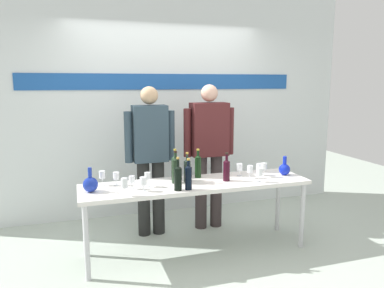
{
  "coord_description": "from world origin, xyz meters",
  "views": [
    {
      "loc": [
        -1.14,
        -3.42,
        1.75
      ],
      "look_at": [
        0.0,
        0.15,
        1.12
      ],
      "focal_mm": 34.38,
      "sensor_mm": 36.0,
      "label": 1
    }
  ],
  "objects_px": {
    "wine_bottle_3": "(175,167)",
    "wine_glass_left_2": "(102,175)",
    "wine_bottle_4": "(178,177)",
    "wine_bottle_5": "(227,169)",
    "wine_glass_left_1": "(132,180)",
    "wine_glass_right_0": "(250,169)",
    "wine_bottle_2": "(187,170)",
    "wine_glass_left_0": "(124,183)",
    "wine_glass_left_3": "(148,176)",
    "wine_glass_right_2": "(239,167)",
    "wine_bottle_1": "(198,165)",
    "wine_glass_right_3": "(259,167)",
    "wine_glass_right_4": "(260,172)",
    "presenter_right": "(209,147)",
    "wine_bottle_6": "(176,169)",
    "wine_bottle_0": "(188,176)",
    "display_table": "(196,188)",
    "decanter_blue_left": "(90,184)",
    "wine_glass_right_1": "(264,167)",
    "wine_glass_left_4": "(116,176)",
    "wine_glass_left_5": "(143,181)",
    "presenter_left": "(150,153)",
    "decanter_blue_right": "(284,169)"
  },
  "relations": [
    {
      "from": "wine_bottle_2",
      "to": "wine_glass_left_0",
      "type": "relative_size",
      "value": 1.89
    },
    {
      "from": "wine_glass_right_0",
      "to": "wine_bottle_1",
      "type": "bearing_deg",
      "value": 159.33
    },
    {
      "from": "decanter_blue_left",
      "to": "wine_glass_left_2",
      "type": "xyz_separation_m",
      "value": [
        0.12,
        0.19,
        0.03
      ]
    },
    {
      "from": "wine_glass_left_2",
      "to": "wine_glass_right_3",
      "type": "xyz_separation_m",
      "value": [
        1.66,
        -0.11,
        -0.01
      ]
    },
    {
      "from": "wine_bottle_5",
      "to": "decanter_blue_left",
      "type": "bearing_deg",
      "value": 178.93
    },
    {
      "from": "wine_glass_left_3",
      "to": "wine_glass_right_3",
      "type": "xyz_separation_m",
      "value": [
        1.24,
        0.07,
        -0.01
      ]
    },
    {
      "from": "wine_bottle_5",
      "to": "wine_glass_left_0",
      "type": "bearing_deg",
      "value": -169.96
    },
    {
      "from": "presenter_left",
      "to": "wine_glass_left_1",
      "type": "xyz_separation_m",
      "value": [
        -0.31,
        -0.62,
        -0.13
      ]
    },
    {
      "from": "wine_glass_left_3",
      "to": "wine_glass_left_5",
      "type": "height_order",
      "value": "wine_glass_left_3"
    },
    {
      "from": "wine_bottle_0",
      "to": "wine_glass_right_0",
      "type": "distance_m",
      "value": 0.77
    },
    {
      "from": "display_table",
      "to": "presenter_right",
      "type": "relative_size",
      "value": 1.35
    },
    {
      "from": "wine_bottle_1",
      "to": "wine_glass_left_2",
      "type": "xyz_separation_m",
      "value": [
        -0.99,
        -0.0,
        -0.03
      ]
    },
    {
      "from": "wine_glass_right_2",
      "to": "wine_glass_left_2",
      "type": "bearing_deg",
      "value": 177.13
    },
    {
      "from": "wine_bottle_3",
      "to": "wine_glass_left_2",
      "type": "bearing_deg",
      "value": 178.17
    },
    {
      "from": "decanter_blue_right",
      "to": "presenter_right",
      "type": "distance_m",
      "value": 0.91
    },
    {
      "from": "decanter_blue_right",
      "to": "wine_glass_left_1",
      "type": "height_order",
      "value": "decanter_blue_right"
    },
    {
      "from": "wine_glass_left_0",
      "to": "wine_glass_right_3",
      "type": "distance_m",
      "value": 1.52
    },
    {
      "from": "wine_bottle_4",
      "to": "wine_glass_right_4",
      "type": "bearing_deg",
      "value": 1.87
    },
    {
      "from": "wine_bottle_2",
      "to": "wine_glass_left_4",
      "type": "xyz_separation_m",
      "value": [
        -0.7,
        0.1,
        -0.04
      ]
    },
    {
      "from": "wine_bottle_5",
      "to": "wine_glass_left_4",
      "type": "height_order",
      "value": "wine_bottle_5"
    },
    {
      "from": "presenter_left",
      "to": "wine_bottle_6",
      "type": "bearing_deg",
      "value": -74.94
    },
    {
      "from": "wine_bottle_3",
      "to": "wine_glass_right_0",
      "type": "xyz_separation_m",
      "value": [
        0.77,
        -0.17,
        -0.04
      ]
    },
    {
      "from": "wine_bottle_1",
      "to": "wine_glass_right_3",
      "type": "xyz_separation_m",
      "value": [
        0.67,
        -0.11,
        -0.04
      ]
    },
    {
      "from": "wine_glass_right_1",
      "to": "wine_glass_right_2",
      "type": "relative_size",
      "value": 1.13
    },
    {
      "from": "decanter_blue_right",
      "to": "wine_glass_left_1",
      "type": "xyz_separation_m",
      "value": [
        -1.67,
        -0.02,
        0.02
      ]
    },
    {
      "from": "decanter_blue_right",
      "to": "presenter_left",
      "type": "bearing_deg",
      "value": 156.25
    },
    {
      "from": "wine_bottle_5",
      "to": "wine_glass_left_0",
      "type": "relative_size",
      "value": 1.82
    },
    {
      "from": "wine_glass_right_3",
      "to": "wine_glass_right_4",
      "type": "xyz_separation_m",
      "value": [
        -0.13,
        -0.25,
        0.01
      ]
    },
    {
      "from": "decanter_blue_left",
      "to": "wine_glass_right_3",
      "type": "distance_m",
      "value": 1.78
    },
    {
      "from": "wine_bottle_6",
      "to": "wine_glass_left_1",
      "type": "height_order",
      "value": "wine_bottle_6"
    },
    {
      "from": "display_table",
      "to": "decanter_blue_right",
      "type": "distance_m",
      "value": 1.02
    },
    {
      "from": "wine_glass_left_1",
      "to": "wine_glass_right_0",
      "type": "relative_size",
      "value": 0.94
    },
    {
      "from": "presenter_right",
      "to": "wine_glass_left_2",
      "type": "bearing_deg",
      "value": -162.02
    },
    {
      "from": "presenter_right",
      "to": "wine_glass_left_3",
      "type": "distance_m",
      "value": 1.05
    },
    {
      "from": "wine_glass_left_3",
      "to": "wine_glass_right_2",
      "type": "xyz_separation_m",
      "value": [
        1.03,
        0.11,
        -0.01
      ]
    },
    {
      "from": "wine_glass_left_3",
      "to": "wine_glass_left_5",
      "type": "distance_m",
      "value": 0.15
    },
    {
      "from": "wine_glass_left_3",
      "to": "wine_glass_right_3",
      "type": "bearing_deg",
      "value": 3.07
    },
    {
      "from": "presenter_left",
      "to": "wine_glass_right_3",
      "type": "bearing_deg",
      "value": -25.53
    },
    {
      "from": "wine_bottle_2",
      "to": "wine_glass_right_0",
      "type": "distance_m",
      "value": 0.68
    },
    {
      "from": "wine_bottle_4",
      "to": "wine_bottle_5",
      "type": "bearing_deg",
      "value": 17.0
    },
    {
      "from": "wine_glass_left_3",
      "to": "wine_glass_right_1",
      "type": "relative_size",
      "value": 0.93
    },
    {
      "from": "wine_glass_left_0",
      "to": "wine_glass_right_1",
      "type": "relative_size",
      "value": 1.06
    },
    {
      "from": "decanter_blue_left",
      "to": "wine_glass_left_5",
      "type": "distance_m",
      "value": 0.49
    },
    {
      "from": "wine_bottle_1",
      "to": "wine_bottle_6",
      "type": "bearing_deg",
      "value": -154.82
    },
    {
      "from": "wine_bottle_2",
      "to": "wine_glass_right_4",
      "type": "xyz_separation_m",
      "value": [
        0.7,
        -0.22,
        -0.03
      ]
    },
    {
      "from": "wine_glass_right_1",
      "to": "wine_glass_left_4",
      "type": "bearing_deg",
      "value": 173.88
    },
    {
      "from": "display_table",
      "to": "wine_glass_right_3",
      "type": "height_order",
      "value": "wine_glass_right_3"
    },
    {
      "from": "wine_glass_left_2",
      "to": "wine_glass_left_5",
      "type": "relative_size",
      "value": 1.08
    },
    {
      "from": "wine_bottle_5",
      "to": "wine_glass_left_1",
      "type": "distance_m",
      "value": 0.97
    },
    {
      "from": "wine_glass_left_1",
      "to": "wine_glass_left_3",
      "type": "height_order",
      "value": "wine_glass_left_3"
    }
  ]
}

